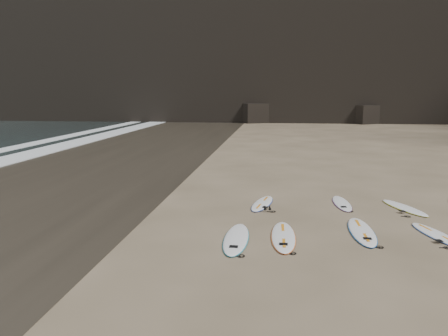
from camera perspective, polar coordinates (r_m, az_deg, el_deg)
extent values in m
plane|color=#897559|center=(13.30, 19.43, -7.94)|extent=(240.00, 240.00, 0.00)
cube|color=#383026|center=(24.83, -17.19, 0.32)|extent=(12.00, 200.00, 0.01)
cube|color=black|center=(58.45, 17.72, 6.71)|extent=(4.23, 4.46, 2.33)
cube|color=black|center=(57.50, 3.79, 7.20)|extent=(4.49, 4.76, 2.49)
ellipsoid|color=white|center=(11.94, 1.60, -9.16)|extent=(0.65, 2.66, 0.10)
ellipsoid|color=white|center=(12.22, 7.75, -8.80)|extent=(0.67, 2.67, 0.10)
ellipsoid|color=white|center=(13.12, 17.55, -7.86)|extent=(0.67, 2.69, 0.10)
ellipsoid|color=white|center=(13.61, 26.04, -7.81)|extent=(1.12, 2.33, 0.08)
ellipsoid|color=white|center=(15.63, 5.02, -4.60)|extent=(0.98, 2.38, 0.08)
ellipsoid|color=white|center=(16.14, 15.14, -4.46)|extent=(0.63, 2.24, 0.08)
ellipsoid|color=white|center=(16.22, 22.50, -4.79)|extent=(1.36, 2.36, 0.08)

